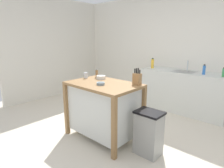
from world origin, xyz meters
TOP-DOWN VIEW (x-y plane):
  - ground_plane at (0.00, 0.00)m, footprint 6.65×6.65m
  - wall_back at (0.00, 2.36)m, footprint 5.65×0.10m
  - wall_left at (-2.82, 0.88)m, footprint 0.10×2.96m
  - kitchen_island at (-0.14, 0.03)m, footprint 1.12×0.74m
  - knife_block at (0.30, 0.30)m, footprint 0.11×0.09m
  - bowl_ceramic_wide at (-0.38, 0.21)m, footprint 0.15×0.15m
  - bowl_stoneware_deep at (-0.09, -0.08)m, footprint 0.12×0.12m
  - drinking_cup at (-0.63, 0.09)m, footprint 0.07×0.07m
  - pepper_grinder at (-0.55, 0.27)m, footprint 0.04×0.04m
  - trash_bin at (0.66, 0.09)m, footprint 0.36×0.28m
  - sink_counter at (0.34, 2.01)m, footprint 1.82×0.60m
  - sink_faucet at (0.34, 2.15)m, footprint 0.02×0.02m
  - bottle_spray_cleaner at (0.75, 1.92)m, footprint 0.05×0.05m
  - bottle_hand_soap at (1.09, 1.92)m, footprint 0.05×0.05m
  - bottle_dish_soap at (-0.40, 1.93)m, footprint 0.07×0.07m

SIDE VIEW (x-z plane):
  - ground_plane at x=0.00m, z-range 0.00..0.00m
  - trash_bin at x=0.66m, z-range 0.00..0.63m
  - sink_counter at x=0.34m, z-range 0.00..0.89m
  - kitchen_island at x=-0.14m, z-range 0.05..0.96m
  - bowl_stoneware_deep at x=-0.09m, z-range 0.91..0.94m
  - bowl_ceramic_wide at x=-0.38m, z-range 0.91..0.96m
  - drinking_cup at x=-0.63m, z-range 0.90..1.01m
  - bottle_hand_soap at x=1.09m, z-range 0.88..1.06m
  - pepper_grinder at x=-0.55m, z-range 0.90..1.06m
  - bottle_spray_cleaner at x=0.75m, z-range 0.88..1.08m
  - knife_block at x=0.30m, z-range 0.87..1.12m
  - sink_faucet at x=0.34m, z-range 0.89..1.11m
  - bottle_dish_soap at x=-0.40m, z-range 0.88..1.12m
  - wall_back at x=0.00m, z-range 0.00..2.60m
  - wall_left at x=-2.82m, z-range 0.00..2.60m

